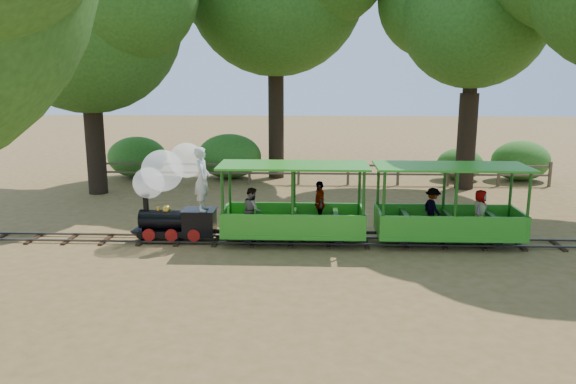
{
  "coord_description": "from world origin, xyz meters",
  "views": [
    {
      "loc": [
        -0.44,
        -14.36,
        4.46
      ],
      "look_at": [
        -1.1,
        0.5,
        1.28
      ],
      "focal_mm": 35.0,
      "sensor_mm": 36.0,
      "label": 1
    }
  ],
  "objects_px": {
    "carriage_rear": "(449,215)",
    "carriage_front": "(291,213)",
    "fence": "(323,170)",
    "locomotive": "(172,185)"
  },
  "relations": [
    {
      "from": "carriage_rear",
      "to": "carriage_front",
      "type": "bearing_deg",
      "value": -179.75
    },
    {
      "from": "locomotive",
      "to": "carriage_rear",
      "type": "height_order",
      "value": "locomotive"
    },
    {
      "from": "carriage_rear",
      "to": "fence",
      "type": "height_order",
      "value": "carriage_rear"
    },
    {
      "from": "carriage_rear",
      "to": "fence",
      "type": "xyz_separation_m",
      "value": [
        -3.15,
        7.98,
        -0.23
      ]
    },
    {
      "from": "fence",
      "to": "carriage_front",
      "type": "bearing_deg",
      "value": -97.01
    },
    {
      "from": "carriage_rear",
      "to": "fence",
      "type": "distance_m",
      "value": 8.58
    },
    {
      "from": "locomotive",
      "to": "carriage_rear",
      "type": "relative_size",
      "value": 0.69
    },
    {
      "from": "fence",
      "to": "carriage_rear",
      "type": "bearing_deg",
      "value": -68.47
    },
    {
      "from": "carriage_rear",
      "to": "locomotive",
      "type": "bearing_deg",
      "value": 179.69
    },
    {
      "from": "carriage_front",
      "to": "carriage_rear",
      "type": "bearing_deg",
      "value": 0.25
    }
  ]
}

